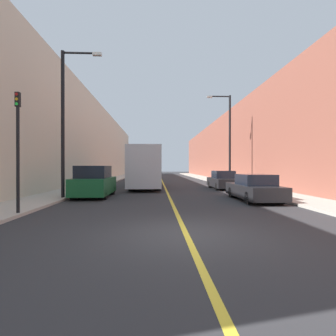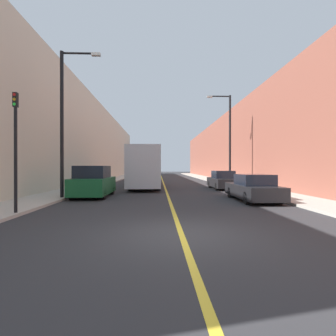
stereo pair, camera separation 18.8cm
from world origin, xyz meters
name	(u,v)px [view 2 (the right image)]	position (x,y,z in m)	size (l,w,h in m)	color
ground_plane	(181,234)	(0.00, 0.00, 0.00)	(200.00, 200.00, 0.00)	#2D2D30
sidewalk_left	(112,180)	(-7.13, 30.00, 0.06)	(2.61, 72.00, 0.13)	#B2AA9E
sidewalk_right	(212,180)	(7.13, 30.00, 0.06)	(2.61, 72.00, 0.13)	#B2AA9E
building_row_left	(88,143)	(-10.43, 30.00, 5.26)	(4.00, 72.00, 10.52)	beige
building_row_right	(235,148)	(10.43, 30.00, 4.57)	(4.00, 72.00, 9.13)	brown
road_center_line	(162,180)	(0.00, 30.00, 0.00)	(0.16, 72.00, 0.01)	gold
bus	(146,167)	(-1.72, 17.49, 1.86)	(2.59, 12.28, 3.49)	silver
parked_suv_left	(93,183)	(-4.64, 9.19, 0.89)	(2.01, 4.46, 1.93)	#145128
car_right_near	(253,189)	(4.59, 7.03, 0.66)	(1.86, 4.73, 1.46)	black
car_right_mid	(222,181)	(4.81, 14.73, 0.70)	(1.77, 4.59, 1.54)	black
street_lamp_left	(65,116)	(-5.95, 7.98, 4.79)	(2.28, 0.24, 8.33)	black
street_lamp_right	(228,135)	(5.95, 17.13, 4.86)	(2.28, 0.24, 8.45)	black
traffic_light	(16,148)	(-6.02, 2.93, 2.59)	(0.16, 0.18, 4.54)	black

